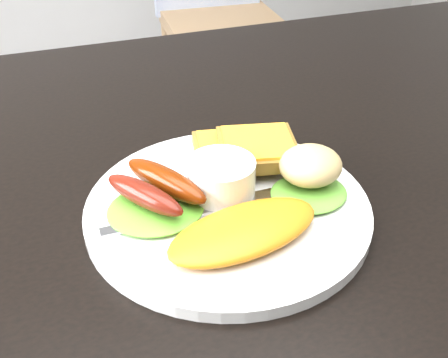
% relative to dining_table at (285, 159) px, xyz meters
% --- Properties ---
extents(dining_table, '(1.20, 0.80, 0.04)m').
position_rel_dining_table_xyz_m(dining_table, '(0.00, 0.00, 0.00)').
color(dining_table, black).
rests_on(dining_table, ground).
extents(dining_chair, '(0.43, 0.43, 0.05)m').
position_rel_dining_table_xyz_m(dining_chair, '(0.39, 1.26, -0.28)').
color(dining_chair, tan).
rests_on(dining_chair, ground).
extents(person, '(0.60, 0.51, 1.40)m').
position_rel_dining_table_xyz_m(person, '(-0.17, 0.70, -0.03)').
color(person, navy).
rests_on(person, ground).
extents(plate, '(0.26, 0.26, 0.01)m').
position_rel_dining_table_xyz_m(plate, '(-0.11, -0.10, 0.03)').
color(plate, white).
rests_on(plate, dining_table).
extents(lettuce_left, '(0.10, 0.09, 0.01)m').
position_rel_dining_table_xyz_m(lettuce_left, '(-0.17, -0.09, 0.04)').
color(lettuce_left, '#5D9B23').
rests_on(lettuce_left, plate).
extents(lettuce_right, '(0.08, 0.07, 0.01)m').
position_rel_dining_table_xyz_m(lettuce_right, '(-0.03, -0.11, 0.04)').
color(lettuce_right, '#5D9525').
rests_on(lettuce_right, plate).
extents(omelette, '(0.15, 0.09, 0.02)m').
position_rel_dining_table_xyz_m(omelette, '(-0.11, -0.15, 0.04)').
color(omelette, orange).
rests_on(omelette, plate).
extents(sausage_a, '(0.07, 0.09, 0.02)m').
position_rel_dining_table_xyz_m(sausage_a, '(-0.18, -0.08, 0.05)').
color(sausage_a, maroon).
rests_on(sausage_a, lettuce_left).
extents(sausage_b, '(0.07, 0.10, 0.02)m').
position_rel_dining_table_xyz_m(sausage_b, '(-0.16, -0.07, 0.05)').
color(sausage_b, '#6F2600').
rests_on(sausage_b, lettuce_left).
extents(ramekin, '(0.08, 0.08, 0.04)m').
position_rel_dining_table_xyz_m(ramekin, '(-0.11, -0.08, 0.05)').
color(ramekin, white).
rests_on(ramekin, plate).
extents(toast_a, '(0.09, 0.09, 0.01)m').
position_rel_dining_table_xyz_m(toast_a, '(-0.07, -0.02, 0.04)').
color(toast_a, olive).
rests_on(toast_a, plate).
extents(toast_b, '(0.09, 0.09, 0.01)m').
position_rel_dining_table_xyz_m(toast_b, '(-0.06, -0.05, 0.05)').
color(toast_b, olive).
rests_on(toast_b, toast_a).
extents(potato_salad, '(0.08, 0.08, 0.03)m').
position_rel_dining_table_xyz_m(potato_salad, '(-0.02, -0.10, 0.06)').
color(potato_salad, beige).
rests_on(potato_salad, lettuce_right).
extents(fork, '(0.14, 0.01, 0.00)m').
position_rel_dining_table_xyz_m(fork, '(-0.16, -0.10, 0.03)').
color(fork, '#ADAFB7').
rests_on(fork, plate).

